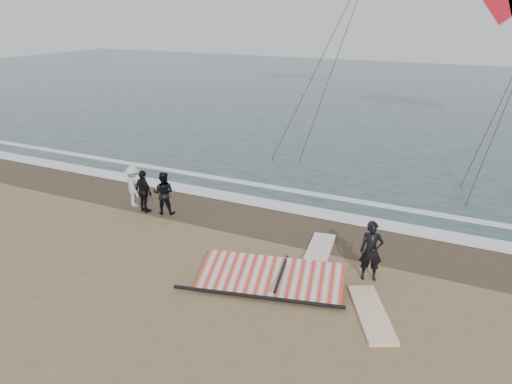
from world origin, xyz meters
TOP-DOWN VIEW (x-y plane):
  - ground at (0.00, 0.00)m, footprint 120.00×120.00m
  - sea at (0.00, 33.00)m, footprint 120.00×54.00m
  - wet_sand at (0.00, 4.50)m, footprint 120.00×2.80m
  - foam_near at (0.00, 5.90)m, footprint 120.00×0.90m
  - foam_far at (0.00, 7.60)m, footprint 120.00×0.45m
  - man_main at (2.76, 2.26)m, footprint 0.69×0.56m
  - board_white at (3.25, 0.62)m, footprint 1.68×2.39m
  - board_cream at (1.08, 2.98)m, footprint 1.09×2.60m
  - trio_cluster at (-5.57, 3.49)m, footprint 2.41×1.15m
  - sail_rig at (0.51, 0.88)m, footprint 4.22×2.55m

SIDE VIEW (x-z plane):
  - ground at x=0.00m, z-range 0.00..0.00m
  - wet_sand at x=0.00m, z-range 0.00..0.01m
  - sea at x=0.00m, z-range 0.00..0.02m
  - foam_near at x=0.00m, z-range 0.02..0.03m
  - foam_far at x=0.00m, z-range 0.02..0.03m
  - board_white at x=3.25m, z-range 0.00..0.09m
  - board_cream at x=1.08m, z-range 0.00..0.11m
  - sail_rig at x=0.51m, z-range -0.05..0.44m
  - trio_cluster at x=-5.57m, z-range 0.00..1.53m
  - man_main at x=2.76m, z-range 0.00..1.64m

